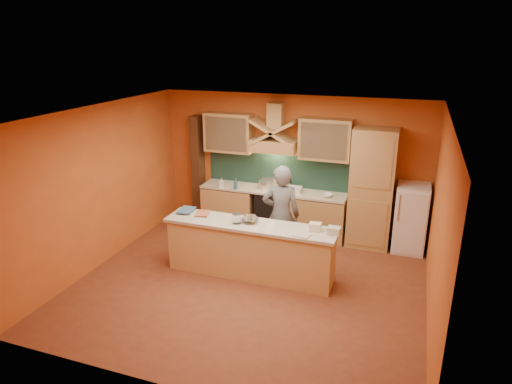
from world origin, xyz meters
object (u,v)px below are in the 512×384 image
(stove, at_px, (273,211))
(person, at_px, (281,215))
(fridge, at_px, (411,218))
(kitchen_scale, at_px, (252,219))
(mixing_bowl, at_px, (250,220))

(stove, distance_m, person, 1.47)
(fridge, relative_size, kitchen_scale, 11.87)
(fridge, height_order, person, person)
(stove, height_order, person, person)
(mixing_bowl, bearing_deg, fridge, 36.12)
(person, bearing_deg, kitchen_scale, 43.65)
(kitchen_scale, height_order, mixing_bowl, kitchen_scale)
(stove, bearing_deg, fridge, 0.00)
(mixing_bowl, bearing_deg, kitchen_scale, 44.57)
(stove, xyz_separation_m, mixing_bowl, (0.18, -1.84, 0.53))
(kitchen_scale, bearing_deg, stove, 100.40)
(fridge, xyz_separation_m, mixing_bowl, (-2.52, -1.84, 0.33))
(person, distance_m, mixing_bowl, 0.68)
(stove, xyz_separation_m, fridge, (2.70, 0.00, 0.20))
(stove, relative_size, person, 0.50)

